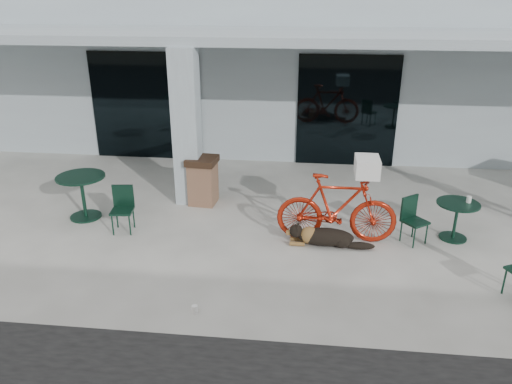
# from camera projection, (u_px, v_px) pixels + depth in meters

# --- Properties ---
(ground) EXTENTS (80.00, 80.00, 0.00)m
(ground) POSITION_uv_depth(u_px,v_px,m) (248.00, 260.00, 8.20)
(ground) COLOR beige
(ground) RESTS_ON ground
(building) EXTENTS (22.00, 7.00, 4.50)m
(building) POSITION_uv_depth(u_px,v_px,m) (282.00, 54.00, 15.14)
(building) COLOR #A7B8BD
(building) RESTS_ON ground
(storefront_glass_left) EXTENTS (2.80, 0.06, 2.70)m
(storefront_glass_left) POSITION_uv_depth(u_px,v_px,m) (147.00, 106.00, 12.58)
(storefront_glass_left) COLOR black
(storefront_glass_left) RESTS_ON ground
(storefront_glass_right) EXTENTS (2.40, 0.06, 2.70)m
(storefront_glass_right) POSITION_uv_depth(u_px,v_px,m) (347.00, 111.00, 12.07)
(storefront_glass_right) COLOR black
(storefront_glass_right) RESTS_ON ground
(column) EXTENTS (0.50, 0.50, 3.12)m
(column) POSITION_uv_depth(u_px,v_px,m) (187.00, 128.00, 9.87)
(column) COLOR #A7B8BD
(column) RESTS_ON ground
(overhang) EXTENTS (22.00, 2.80, 0.18)m
(overhang) POSITION_uv_depth(u_px,v_px,m) (269.00, 36.00, 10.28)
(overhang) COLOR #A7B8BD
(overhang) RESTS_ON column
(bicycle) EXTENTS (2.07, 0.59, 1.24)m
(bicycle) POSITION_uv_depth(u_px,v_px,m) (337.00, 208.00, 8.59)
(bicycle) COLOR #AA210D
(bicycle) RESTS_ON ground
(laundry_basket) EXTENTS (0.39, 0.53, 0.31)m
(laundry_basket) POSITION_uv_depth(u_px,v_px,m) (367.00, 167.00, 8.25)
(laundry_basket) COLOR white
(laundry_basket) RESTS_ON bicycle
(dog) EXTENTS (1.12, 0.38, 0.37)m
(dog) POSITION_uv_depth(u_px,v_px,m) (326.00, 236.00, 8.58)
(dog) COLOR black
(dog) RESTS_ON ground
(cup_near_dog) EXTENTS (0.11, 0.11, 0.11)m
(cup_near_dog) POSITION_uv_depth(u_px,v_px,m) (195.00, 309.00, 6.86)
(cup_near_dog) COLOR white
(cup_near_dog) RESTS_ON ground
(cafe_table_near) EXTENTS (1.04, 1.04, 0.86)m
(cafe_table_near) POSITION_uv_depth(u_px,v_px,m) (83.00, 197.00, 9.54)
(cafe_table_near) COLOR #123425
(cafe_table_near) RESTS_ON ground
(cafe_chair_near) EXTENTS (0.43, 0.46, 0.85)m
(cafe_chair_near) POSITION_uv_depth(u_px,v_px,m) (122.00, 210.00, 8.99)
(cafe_chair_near) COLOR #123425
(cafe_chair_near) RESTS_ON ground
(cafe_table_far) EXTENTS (0.95, 0.95, 0.69)m
(cafe_table_far) POSITION_uv_depth(u_px,v_px,m) (455.00, 221.00, 8.76)
(cafe_table_far) COLOR #123425
(cafe_table_far) RESTS_ON ground
(cafe_chair_far_a) EXTENTS (0.54, 0.55, 0.82)m
(cafe_chair_far_a) POSITION_uv_depth(u_px,v_px,m) (415.00, 221.00, 8.60)
(cafe_chair_far_a) COLOR #123425
(cafe_chair_far_a) RESTS_ON ground
(cup_on_table) EXTENTS (0.11, 0.11, 0.11)m
(cup_on_table) POSITION_uv_depth(u_px,v_px,m) (469.00, 199.00, 8.63)
(cup_on_table) COLOR white
(cup_on_table) RESTS_ON cafe_table_far
(trash_receptacle) EXTENTS (0.63, 0.63, 0.99)m
(trash_receptacle) POSITION_uv_depth(u_px,v_px,m) (203.00, 181.00, 10.16)
(trash_receptacle) COLOR brown
(trash_receptacle) RESTS_ON ground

